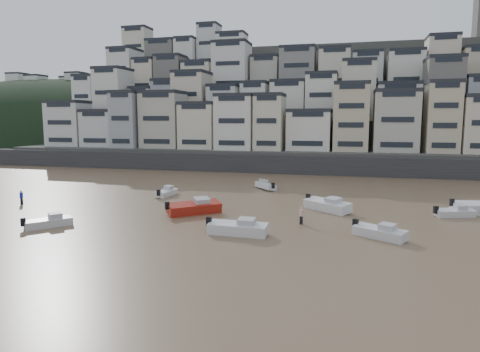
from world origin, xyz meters
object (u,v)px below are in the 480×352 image
(boat_b, at_px, (380,230))
(person_blue, at_px, (21,197))
(boat_a, at_px, (238,226))
(boat_f, at_px, (166,191))
(boat_d, at_px, (455,211))
(boat_h, at_px, (266,185))
(boat_c, at_px, (194,206))
(boat_j, at_px, (49,221))
(person_pink, at_px, (301,216))
(boat_e, at_px, (327,203))

(boat_b, xyz_separation_m, person_blue, (-41.65, 4.59, 0.17))
(boat_a, relative_size, person_blue, 3.40)
(boat_f, xyz_separation_m, person_blue, (-14.82, -9.82, 0.24))
(boat_d, distance_m, boat_h, 26.51)
(boat_c, bearing_deg, boat_a, -86.85)
(boat_b, height_order, boat_h, boat_b)
(person_blue, bearing_deg, boat_j, -38.64)
(boat_b, bearing_deg, boat_d, 83.11)
(boat_f, distance_m, boat_h, 14.99)
(boat_d, bearing_deg, boat_a, -167.95)
(boat_d, distance_m, boat_c, 28.08)
(boat_h, height_order, person_pink, person_pink)
(boat_f, bearing_deg, boat_h, -49.02)
(boat_b, bearing_deg, boat_e, 147.41)
(boat_c, distance_m, boat_h, 19.03)
(boat_e, distance_m, boat_b, 11.48)
(boat_b, xyz_separation_m, boat_c, (-19.24, 4.98, 0.19))
(boat_a, xyz_separation_m, person_blue, (-29.30, 6.68, 0.06))
(boat_a, relative_size, boat_c, 0.91)
(boat_d, bearing_deg, boat_f, 154.22)
(boat_f, distance_m, boat_j, 18.88)
(boat_h, distance_m, person_blue, 32.75)
(boat_b, bearing_deg, boat_f, -177.32)
(boat_d, xyz_separation_m, boat_j, (-39.12, -14.69, 0.02))
(boat_j, bearing_deg, boat_c, -11.71)
(boat_j, bearing_deg, person_blue, 91.83)
(boat_f, bearing_deg, boat_e, -97.19)
(boat_a, relative_size, boat_h, 1.21)
(boat_j, bearing_deg, boat_a, -43.52)
(boat_b, bearing_deg, boat_c, -163.59)
(boat_a, height_order, boat_e, boat_e)
(boat_f, bearing_deg, person_blue, 127.12)
(boat_a, height_order, boat_h, boat_a)
(boat_a, xyz_separation_m, boat_j, (-18.51, -1.95, -0.17))
(boat_e, distance_m, boat_c, 15.08)
(boat_f, distance_m, boat_b, 30.46)
(boat_h, distance_m, boat_j, 31.83)
(boat_e, height_order, person_pink, person_pink)
(person_blue, distance_m, person_pink, 34.41)
(boat_c, bearing_deg, boat_j, 176.71)
(boat_f, relative_size, boat_j, 0.98)
(boat_j, bearing_deg, boat_h, 10.43)
(boat_b, relative_size, person_pink, 2.93)
(boat_d, relative_size, boat_b, 0.89)
(boat_c, xyz_separation_m, person_pink, (11.97, -1.67, -0.02))
(boat_f, xyz_separation_m, boat_e, (21.71, -4.13, 0.23))
(boat_d, height_order, person_pink, person_pink)
(person_pink, bearing_deg, boat_h, 110.75)
(boat_b, xyz_separation_m, person_pink, (-7.27, 3.31, 0.17))
(boat_j, bearing_deg, boat_f, 28.16)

